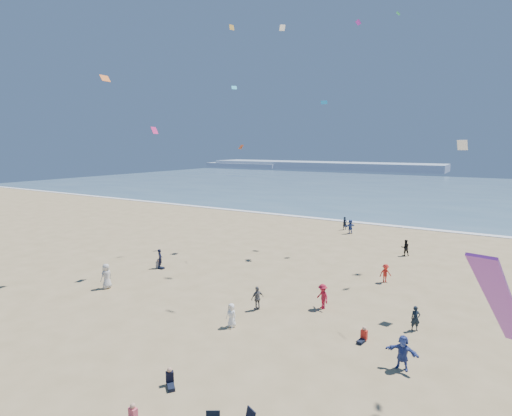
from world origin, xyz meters
The scene contains 8 objects.
ground centered at (0.00, 0.00, 0.00)m, with size 220.00×220.00×0.00m, color tan.
ocean centered at (0.00, 95.00, 0.03)m, with size 220.00×100.00×0.06m, color #476B84.
surf_line centered at (0.00, 45.00, 0.04)m, with size 220.00×1.20×0.08m, color white.
headland_far centered at (-60.00, 170.00, 1.60)m, with size 110.00×20.00×3.20m, color #7A8EA8.
headland_near centered at (-100.00, 165.00, 1.00)m, with size 40.00×14.00×2.00m, color #7A8EA8.
standing_flyers centered at (2.52, 15.75, 0.84)m, with size 34.25×41.31×1.90m.
seated_group centered at (0.18, 5.56, 0.42)m, with size 20.13×16.76×0.84m.
kites_aloft centered at (8.73, 13.82, 14.42)m, with size 34.38×42.03×29.59m.
Camera 1 is at (12.64, -9.54, 10.65)m, focal length 28.00 mm.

